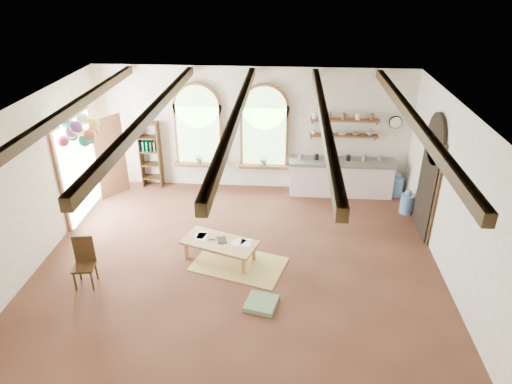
# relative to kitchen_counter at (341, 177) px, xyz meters

# --- Properties ---
(floor) EXTENTS (8.00, 8.00, 0.00)m
(floor) POSITION_rel_kitchen_counter_xyz_m (-2.30, -3.20, -0.48)
(floor) COLOR brown
(floor) RESTS_ON ground
(ceiling_beams) EXTENTS (6.20, 6.80, 0.18)m
(ceiling_beams) POSITION_rel_kitchen_counter_xyz_m (-2.30, -3.20, 2.62)
(ceiling_beams) COLOR #382312
(ceiling_beams) RESTS_ON ceiling
(window_left) EXTENTS (1.30, 0.28, 2.20)m
(window_left) POSITION_rel_kitchen_counter_xyz_m (-3.70, 0.23, 1.16)
(window_left) COLOR brown
(window_left) RESTS_ON floor
(window_right) EXTENTS (1.30, 0.28, 2.20)m
(window_right) POSITION_rel_kitchen_counter_xyz_m (-2.00, 0.23, 1.16)
(window_right) COLOR brown
(window_right) RESTS_ON floor
(left_doorway) EXTENTS (0.10, 1.90, 2.50)m
(left_doorway) POSITION_rel_kitchen_counter_xyz_m (-6.25, -1.40, 0.67)
(left_doorway) COLOR brown
(left_doorway) RESTS_ON floor
(right_doorway) EXTENTS (0.10, 1.30, 2.40)m
(right_doorway) POSITION_rel_kitchen_counter_xyz_m (1.65, -1.70, 0.62)
(right_doorway) COLOR black
(right_doorway) RESTS_ON floor
(kitchen_counter) EXTENTS (2.68, 0.62, 0.94)m
(kitchen_counter) POSITION_rel_kitchen_counter_xyz_m (0.00, 0.00, 0.00)
(kitchen_counter) COLOR white
(kitchen_counter) RESTS_ON floor
(wall_shelf_lower) EXTENTS (1.70, 0.24, 0.04)m
(wall_shelf_lower) POSITION_rel_kitchen_counter_xyz_m (0.00, 0.18, 1.07)
(wall_shelf_lower) COLOR brown
(wall_shelf_lower) RESTS_ON wall_back
(wall_shelf_upper) EXTENTS (1.70, 0.24, 0.04)m
(wall_shelf_upper) POSITION_rel_kitchen_counter_xyz_m (0.00, 0.18, 1.47)
(wall_shelf_upper) COLOR brown
(wall_shelf_upper) RESTS_ON wall_back
(wall_clock) EXTENTS (0.32, 0.04, 0.32)m
(wall_clock) POSITION_rel_kitchen_counter_xyz_m (1.25, 0.25, 1.42)
(wall_clock) COLOR black
(wall_clock) RESTS_ON wall_back
(bookshelf) EXTENTS (0.53, 0.32, 1.80)m
(bookshelf) POSITION_rel_kitchen_counter_xyz_m (-5.00, 0.12, 0.42)
(bookshelf) COLOR #382312
(bookshelf) RESTS_ON floor
(coffee_table) EXTENTS (1.65, 1.15, 0.43)m
(coffee_table) POSITION_rel_kitchen_counter_xyz_m (-2.70, -3.15, -0.10)
(coffee_table) COLOR #A57E4B
(coffee_table) RESTS_ON floor
(side_chair) EXTENTS (0.43, 0.43, 0.97)m
(side_chair) POSITION_rel_kitchen_counter_xyz_m (-5.10, -4.12, -0.20)
(side_chair) COLOR #382312
(side_chair) RESTS_ON floor
(floor_mat) EXTENTS (2.03, 1.57, 0.02)m
(floor_mat) POSITION_rel_kitchen_counter_xyz_m (-2.30, -3.31, -0.47)
(floor_mat) COLOR tan
(floor_mat) RESTS_ON floor
(floor_cushion) EXTENTS (0.63, 0.63, 0.09)m
(floor_cushion) POSITION_rel_kitchen_counter_xyz_m (-1.77, -4.49, -0.43)
(floor_cushion) COLOR #64865C
(floor_cushion) RESTS_ON floor
(water_jug_a) EXTENTS (0.33, 0.33, 0.65)m
(water_jug_a) POSITION_rel_kitchen_counter_xyz_m (1.45, 0.00, -0.20)
(water_jug_a) COLOR #557FB6
(water_jug_a) RESTS_ON floor
(water_jug_b) EXTENTS (0.32, 0.32, 0.62)m
(water_jug_b) POSITION_rel_kitchen_counter_xyz_m (1.52, -0.90, -0.21)
(water_jug_b) COLOR #557FB6
(water_jug_b) RESTS_ON floor
(balloon_cluster) EXTENTS (0.81, 0.88, 1.16)m
(balloon_cluster) POSITION_rel_kitchen_counter_xyz_m (-5.71, -2.14, 1.86)
(balloon_cluster) COLOR silver
(balloon_cluster) RESTS_ON floor
(table_book) EXTENTS (0.19, 0.25, 0.02)m
(table_book) POSITION_rel_kitchen_counter_xyz_m (-2.97, -3.01, -0.04)
(table_book) COLOR olive
(table_book) RESTS_ON coffee_table
(tablet) EXTENTS (0.24, 0.30, 0.01)m
(tablet) POSITION_rel_kitchen_counter_xyz_m (-2.66, -3.10, -0.04)
(tablet) COLOR black
(tablet) RESTS_ON coffee_table
(potted_plant_left) EXTENTS (0.27, 0.23, 0.30)m
(potted_plant_left) POSITION_rel_kitchen_counter_xyz_m (-3.70, 0.12, 0.37)
(potted_plant_left) COLOR #598C4C
(potted_plant_left) RESTS_ON window_left
(potted_plant_right) EXTENTS (0.27, 0.23, 0.30)m
(potted_plant_right) POSITION_rel_kitchen_counter_xyz_m (-2.00, 0.12, 0.37)
(potted_plant_right) COLOR #598C4C
(potted_plant_right) RESTS_ON window_right
(shelf_cup_a) EXTENTS (0.12, 0.10, 0.10)m
(shelf_cup_a) POSITION_rel_kitchen_counter_xyz_m (-0.75, 0.18, 1.14)
(shelf_cup_a) COLOR white
(shelf_cup_a) RESTS_ON wall_shelf_lower
(shelf_cup_b) EXTENTS (0.10, 0.10, 0.09)m
(shelf_cup_b) POSITION_rel_kitchen_counter_xyz_m (-0.40, 0.18, 1.14)
(shelf_cup_b) COLOR beige
(shelf_cup_b) RESTS_ON wall_shelf_lower
(shelf_bowl_a) EXTENTS (0.22, 0.22, 0.05)m
(shelf_bowl_a) POSITION_rel_kitchen_counter_xyz_m (-0.05, 0.18, 1.12)
(shelf_bowl_a) COLOR beige
(shelf_bowl_a) RESTS_ON wall_shelf_lower
(shelf_bowl_b) EXTENTS (0.20, 0.20, 0.06)m
(shelf_bowl_b) POSITION_rel_kitchen_counter_xyz_m (0.30, 0.18, 1.12)
(shelf_bowl_b) COLOR #8C664C
(shelf_bowl_b) RESTS_ON wall_shelf_lower
(shelf_vase) EXTENTS (0.18, 0.18, 0.19)m
(shelf_vase) POSITION_rel_kitchen_counter_xyz_m (0.65, 0.18, 1.19)
(shelf_vase) COLOR slate
(shelf_vase) RESTS_ON wall_shelf_lower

